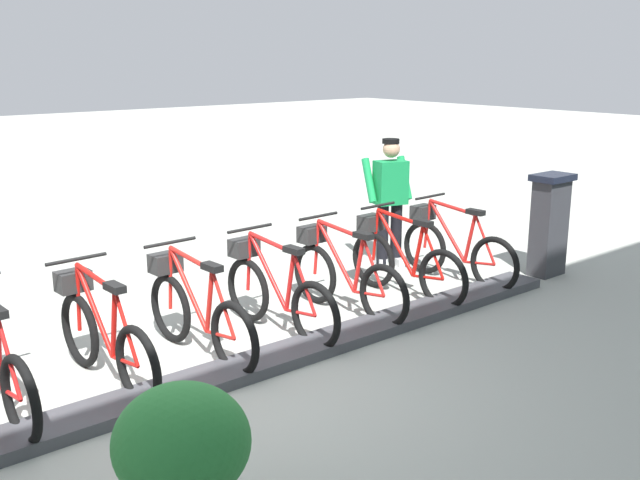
{
  "coord_description": "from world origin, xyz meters",
  "views": [
    {
      "loc": [
        -4.97,
        2.92,
        2.7
      ],
      "look_at": [
        0.5,
        -1.62,
        0.9
      ],
      "focal_mm": 41.21,
      "sensor_mm": 36.0,
      "label": 1
    }
  ],
  "objects_px": {
    "bike_docked_0": "(453,247)",
    "planter_bush": "(183,460)",
    "payment_kiosk": "(549,223)",
    "worker_near_rack": "(390,197)",
    "bike_docked_1": "(402,260)",
    "bike_docked_4": "(196,311)",
    "bike_docked_5": "(102,334)",
    "bike_docked_3": "(275,291)",
    "bike_docked_2": "(343,275)"
  },
  "relations": [
    {
      "from": "payment_kiosk",
      "to": "bike_docked_1",
      "type": "bearing_deg",
      "value": 74.18
    },
    {
      "from": "worker_near_rack",
      "to": "bike_docked_5",
      "type": "bearing_deg",
      "value": 103.06
    },
    {
      "from": "bike_docked_4",
      "to": "worker_near_rack",
      "type": "bearing_deg",
      "value": -73.76
    },
    {
      "from": "bike_docked_4",
      "to": "planter_bush",
      "type": "bearing_deg",
      "value": 148.28
    },
    {
      "from": "bike_docked_5",
      "to": "bike_docked_0",
      "type": "bearing_deg",
      "value": -90.0
    },
    {
      "from": "worker_near_rack",
      "to": "bike_docked_1",
      "type": "bearing_deg",
      "value": 141.52
    },
    {
      "from": "bike_docked_4",
      "to": "bike_docked_5",
      "type": "xyz_separation_m",
      "value": [
        0.0,
        0.9,
        0.0
      ]
    },
    {
      "from": "worker_near_rack",
      "to": "planter_bush",
      "type": "relative_size",
      "value": 1.71
    },
    {
      "from": "bike_docked_5",
      "to": "planter_bush",
      "type": "height_order",
      "value": "bike_docked_5"
    },
    {
      "from": "worker_near_rack",
      "to": "bike_docked_4",
      "type": "bearing_deg",
      "value": 106.24
    },
    {
      "from": "bike_docked_0",
      "to": "bike_docked_2",
      "type": "distance_m",
      "value": 1.79
    },
    {
      "from": "planter_bush",
      "to": "bike_docked_5",
      "type": "bearing_deg",
      "value": -13.22
    },
    {
      "from": "bike_docked_1",
      "to": "bike_docked_2",
      "type": "height_order",
      "value": "same"
    },
    {
      "from": "bike_docked_0",
      "to": "planter_bush",
      "type": "height_order",
      "value": "bike_docked_0"
    },
    {
      "from": "payment_kiosk",
      "to": "bike_docked_0",
      "type": "xyz_separation_m",
      "value": [
        0.57,
        1.12,
        -0.24
      ]
    },
    {
      "from": "bike_docked_0",
      "to": "payment_kiosk",
      "type": "bearing_deg",
      "value": -117.01
    },
    {
      "from": "payment_kiosk",
      "to": "bike_docked_1",
      "type": "height_order",
      "value": "payment_kiosk"
    },
    {
      "from": "bike_docked_0",
      "to": "bike_docked_3",
      "type": "bearing_deg",
      "value": 90.0
    },
    {
      "from": "bike_docked_3",
      "to": "worker_near_rack",
      "type": "relative_size",
      "value": 1.04
    },
    {
      "from": "bike_docked_2",
      "to": "bike_docked_3",
      "type": "relative_size",
      "value": 1.0
    },
    {
      "from": "bike_docked_5",
      "to": "worker_near_rack",
      "type": "xyz_separation_m",
      "value": [
        1.02,
        -4.4,
        0.48
      ]
    },
    {
      "from": "bike_docked_2",
      "to": "bike_docked_5",
      "type": "relative_size",
      "value": 1.0
    },
    {
      "from": "bike_docked_2",
      "to": "planter_bush",
      "type": "distance_m",
      "value": 4.0
    },
    {
      "from": "bike_docked_1",
      "to": "worker_near_rack",
      "type": "distance_m",
      "value": 1.39
    },
    {
      "from": "payment_kiosk",
      "to": "bike_docked_5",
      "type": "bearing_deg",
      "value": 84.17
    },
    {
      "from": "bike_docked_0",
      "to": "bike_docked_2",
      "type": "height_order",
      "value": "same"
    },
    {
      "from": "bike_docked_0",
      "to": "planter_bush",
      "type": "bearing_deg",
      "value": 114.94
    },
    {
      "from": "bike_docked_5",
      "to": "worker_near_rack",
      "type": "height_order",
      "value": "worker_near_rack"
    },
    {
      "from": "bike_docked_1",
      "to": "bike_docked_2",
      "type": "relative_size",
      "value": 1.0
    },
    {
      "from": "bike_docked_3",
      "to": "bike_docked_1",
      "type": "bearing_deg",
      "value": -90.0
    },
    {
      "from": "bike_docked_0",
      "to": "bike_docked_4",
      "type": "bearing_deg",
      "value": 90.0
    },
    {
      "from": "bike_docked_2",
      "to": "planter_bush",
      "type": "height_order",
      "value": "bike_docked_2"
    },
    {
      "from": "bike_docked_5",
      "to": "worker_near_rack",
      "type": "distance_m",
      "value": 4.54
    },
    {
      "from": "payment_kiosk",
      "to": "worker_near_rack",
      "type": "xyz_separation_m",
      "value": [
        1.59,
        1.21,
        0.24
      ]
    },
    {
      "from": "payment_kiosk",
      "to": "bike_docked_4",
      "type": "height_order",
      "value": "payment_kiosk"
    },
    {
      "from": "bike_docked_2",
      "to": "bike_docked_4",
      "type": "relative_size",
      "value": 1.0
    },
    {
      "from": "bike_docked_3",
      "to": "worker_near_rack",
      "type": "distance_m",
      "value": 2.84
    },
    {
      "from": "payment_kiosk",
      "to": "bike_docked_4",
      "type": "bearing_deg",
      "value": 83.07
    },
    {
      "from": "payment_kiosk",
      "to": "bike_docked_5",
      "type": "height_order",
      "value": "payment_kiosk"
    },
    {
      "from": "bike_docked_1",
      "to": "bike_docked_4",
      "type": "bearing_deg",
      "value": 90.0
    },
    {
      "from": "bike_docked_1",
      "to": "bike_docked_5",
      "type": "distance_m",
      "value": 3.58
    },
    {
      "from": "bike_docked_1",
      "to": "bike_docked_3",
      "type": "distance_m",
      "value": 1.79
    },
    {
      "from": "bike_docked_0",
      "to": "bike_docked_5",
      "type": "xyz_separation_m",
      "value": [
        0.0,
        4.48,
        0.0
      ]
    },
    {
      "from": "planter_bush",
      "to": "bike_docked_0",
      "type": "bearing_deg",
      "value": -65.06
    },
    {
      "from": "bike_docked_0",
      "to": "bike_docked_5",
      "type": "distance_m",
      "value": 4.48
    },
    {
      "from": "bike_docked_1",
      "to": "planter_bush",
      "type": "height_order",
      "value": "bike_docked_1"
    },
    {
      "from": "bike_docked_1",
      "to": "planter_bush",
      "type": "bearing_deg",
      "value": 119.5
    },
    {
      "from": "payment_kiosk",
      "to": "bike_docked_2",
      "type": "height_order",
      "value": "payment_kiosk"
    },
    {
      "from": "bike_docked_3",
      "to": "planter_bush",
      "type": "relative_size",
      "value": 1.77
    },
    {
      "from": "bike_docked_2",
      "to": "bike_docked_5",
      "type": "distance_m",
      "value": 2.69
    }
  ]
}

